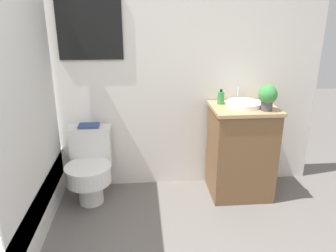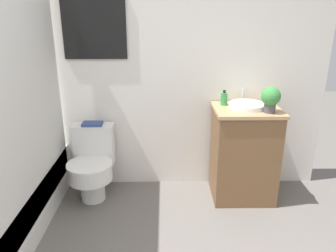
{
  "view_description": "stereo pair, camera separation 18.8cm",
  "coord_description": "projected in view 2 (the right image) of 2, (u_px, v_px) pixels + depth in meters",
  "views": [
    {
      "loc": [
        0.07,
        -1.03,
        1.68
      ],
      "look_at": [
        0.29,
        1.54,
        0.77
      ],
      "focal_mm": 35.0,
      "sensor_mm": 36.0,
      "label": 1
    },
    {
      "loc": [
        0.26,
        -1.04,
        1.68
      ],
      "look_at": [
        0.29,
        1.54,
        0.77
      ],
      "focal_mm": 35.0,
      "sensor_mm": 36.0,
      "label": 2
    }
  ],
  "objects": [
    {
      "name": "wall_back",
      "position": [
        136.0,
        60.0,
        3.02
      ],
      "size": [
        3.58,
        0.07,
        2.5
      ],
      "color": "white",
      "rests_on": "ground_plane"
    },
    {
      "name": "shower_area",
      "position": [
        9.0,
        199.0,
        2.59
      ],
      "size": [
        0.58,
        1.52,
        1.98
      ],
      "color": "white",
      "rests_on": "ground_plane"
    },
    {
      "name": "toilet",
      "position": [
        92.0,
        164.0,
        3.04
      ],
      "size": [
        0.41,
        0.53,
        0.68
      ],
      "color": "white",
      "rests_on": "ground_plane"
    },
    {
      "name": "vanity",
      "position": [
        244.0,
        153.0,
        3.03
      ],
      "size": [
        0.58,
        0.5,
        0.87
      ],
      "color": "brown",
      "rests_on": "ground_plane"
    },
    {
      "name": "sink",
      "position": [
        247.0,
        105.0,
        2.9
      ],
      "size": [
        0.33,
        0.36,
        0.13
      ],
      "color": "white",
      "rests_on": "vanity"
    },
    {
      "name": "soap_bottle",
      "position": [
        224.0,
        99.0,
        2.97
      ],
      "size": [
        0.06,
        0.06,
        0.14
      ],
      "color": "green",
      "rests_on": "vanity"
    },
    {
      "name": "potted_plant",
      "position": [
        271.0,
        98.0,
        2.72
      ],
      "size": [
        0.16,
        0.16,
        0.22
      ],
      "color": "#4C4C51",
      "rests_on": "vanity"
    },
    {
      "name": "book_on_tank",
      "position": [
        92.0,
        124.0,
        3.05
      ],
      "size": [
        0.18,
        0.13,
        0.02
      ],
      "color": "#33477F",
      "rests_on": "toilet"
    }
  ]
}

